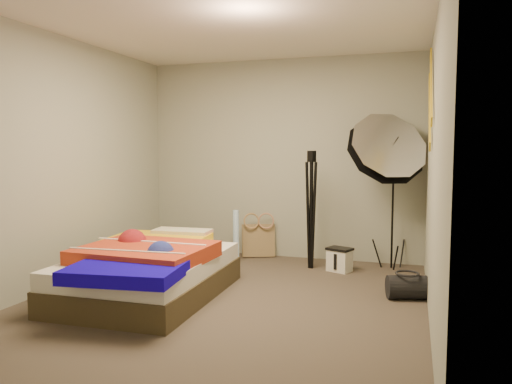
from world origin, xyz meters
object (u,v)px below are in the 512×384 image
at_px(tote_bag, 258,240).
at_px(camera_case, 340,260).
at_px(photo_umbrella, 385,152).
at_px(bed, 149,269).
at_px(wrapping_roll, 236,236).
at_px(duffel_bag, 407,287).
at_px(camera_tripod, 311,201).

relative_size(tote_bag, camera_case, 1.68).
bearing_deg(photo_umbrella, bed, -140.27).
height_order(tote_bag, photo_umbrella, photo_umbrella).
xyz_separation_m(tote_bag, photo_umbrella, (1.57, -0.29, 1.14)).
distance_m(wrapping_roll, bed, 1.60).
height_order(duffel_bag, bed, bed).
height_order(photo_umbrella, camera_tripod, photo_umbrella).
bearing_deg(tote_bag, camera_tripod, -51.07).
xyz_separation_m(camera_case, duffel_bag, (0.74, -0.85, -0.01)).
bearing_deg(tote_bag, photo_umbrella, -32.71).
bearing_deg(duffel_bag, bed, -179.70).
xyz_separation_m(tote_bag, duffel_bag, (1.85, -1.33, -0.10)).
height_order(tote_bag, bed, bed).
distance_m(wrapping_roll, duffel_bag, 2.22).
xyz_separation_m(wrapping_roll, camera_case, (1.26, -0.06, -0.20)).
xyz_separation_m(duffel_bag, bed, (-2.31, -0.65, 0.15)).
bearing_deg(wrapping_roll, camera_case, -2.92).
xyz_separation_m(wrapping_roll, duffel_bag, (2.01, -0.92, -0.21)).
relative_size(tote_bag, duffel_bag, 1.16).
distance_m(camera_case, camera_tripod, 0.74).
relative_size(wrapping_roll, camera_tripod, 0.47).
bearing_deg(camera_case, camera_tripod, -166.14).
bearing_deg(tote_bag, bed, -125.23).
height_order(tote_bag, camera_tripod, camera_tripod).
relative_size(camera_case, duffel_bag, 0.69).
xyz_separation_m(wrapping_roll, photo_umbrella, (1.73, 0.12, 1.03)).
bearing_deg(duffel_bag, camera_case, 115.57).
height_order(camera_case, bed, bed).
xyz_separation_m(tote_bag, camera_case, (1.11, -0.48, -0.08)).
height_order(camera_case, camera_tripod, camera_tripod).
bearing_deg(camera_case, wrapping_roll, -160.21).
distance_m(bed, photo_umbrella, 2.86).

